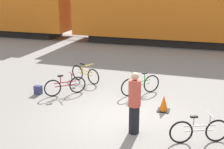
{
  "coord_description": "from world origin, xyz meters",
  "views": [
    {
      "loc": [
        2.57,
        -8.76,
        4.21
      ],
      "look_at": [
        -0.59,
        1.08,
        1.1
      ],
      "focal_mm": 50.0,
      "sensor_mm": 36.0,
      "label": 1
    }
  ],
  "objects_px": {
    "traffic_cone": "(164,104)",
    "bicycle_silver": "(199,131)",
    "bicycle_yellow": "(85,74)",
    "person_in_red": "(134,103)",
    "backpack": "(38,90)",
    "freight_train": "(174,1)",
    "bicycle_green": "(140,85)",
    "bicycle_maroon": "(65,86)"
  },
  "relations": [
    {
      "from": "bicycle_silver",
      "to": "person_in_red",
      "type": "height_order",
      "value": "person_in_red"
    },
    {
      "from": "bicycle_yellow",
      "to": "traffic_cone",
      "type": "xyz_separation_m",
      "value": [
        3.71,
        -2.1,
        -0.1
      ]
    },
    {
      "from": "traffic_cone",
      "to": "bicycle_maroon",
      "type": "bearing_deg",
      "value": 173.83
    },
    {
      "from": "bicycle_maroon",
      "to": "backpack",
      "type": "bearing_deg",
      "value": -165.31
    },
    {
      "from": "bicycle_yellow",
      "to": "backpack",
      "type": "relative_size",
      "value": 4.52
    },
    {
      "from": "bicycle_yellow",
      "to": "person_in_red",
      "type": "relative_size",
      "value": 0.85
    },
    {
      "from": "bicycle_green",
      "to": "backpack",
      "type": "distance_m",
      "value": 3.96
    },
    {
      "from": "bicycle_yellow",
      "to": "traffic_cone",
      "type": "distance_m",
      "value": 4.26
    },
    {
      "from": "freight_train",
      "to": "bicycle_silver",
      "type": "distance_m",
      "value": 13.99
    },
    {
      "from": "freight_train",
      "to": "bicycle_green",
      "type": "height_order",
      "value": "freight_train"
    },
    {
      "from": "freight_train",
      "to": "bicycle_green",
      "type": "xyz_separation_m",
      "value": [
        0.15,
        -10.32,
        -2.54
      ]
    },
    {
      "from": "bicycle_yellow",
      "to": "backpack",
      "type": "bearing_deg",
      "value": -120.78
    },
    {
      "from": "traffic_cone",
      "to": "freight_train",
      "type": "bearing_deg",
      "value": 96.13
    },
    {
      "from": "person_in_red",
      "to": "traffic_cone",
      "type": "bearing_deg",
      "value": 92.91
    },
    {
      "from": "bicycle_maroon",
      "to": "traffic_cone",
      "type": "bearing_deg",
      "value": -6.17
    },
    {
      "from": "bicycle_silver",
      "to": "traffic_cone",
      "type": "relative_size",
      "value": 2.8
    },
    {
      "from": "bicycle_green",
      "to": "bicycle_maroon",
      "type": "bearing_deg",
      "value": -161.21
    },
    {
      "from": "bicycle_maroon",
      "to": "person_in_red",
      "type": "height_order",
      "value": "person_in_red"
    },
    {
      "from": "bicycle_maroon",
      "to": "traffic_cone",
      "type": "relative_size",
      "value": 2.28
    },
    {
      "from": "person_in_red",
      "to": "traffic_cone",
      "type": "distance_m",
      "value": 2.04
    },
    {
      "from": "bicycle_green",
      "to": "backpack",
      "type": "relative_size",
      "value": 3.7
    },
    {
      "from": "freight_train",
      "to": "bicycle_yellow",
      "type": "xyz_separation_m",
      "value": [
        -2.46,
        -9.57,
        -2.56
      ]
    },
    {
      "from": "bicycle_silver",
      "to": "bicycle_maroon",
      "type": "bearing_deg",
      "value": 155.84
    },
    {
      "from": "bicycle_maroon",
      "to": "person_in_red",
      "type": "xyz_separation_m",
      "value": [
        3.27,
        -2.26,
        0.56
      ]
    },
    {
      "from": "person_in_red",
      "to": "bicycle_yellow",
      "type": "bearing_deg",
      "value": 148.64
    },
    {
      "from": "traffic_cone",
      "to": "bicycle_silver",
      "type": "bearing_deg",
      "value": -56.43
    },
    {
      "from": "bicycle_maroon",
      "to": "bicycle_green",
      "type": "height_order",
      "value": "bicycle_green"
    },
    {
      "from": "person_in_red",
      "to": "backpack",
      "type": "relative_size",
      "value": 5.34
    },
    {
      "from": "bicycle_green",
      "to": "bicycle_yellow",
      "type": "height_order",
      "value": "bicycle_green"
    },
    {
      "from": "freight_train",
      "to": "backpack",
      "type": "xyz_separation_m",
      "value": [
        -3.62,
        -11.52,
        -2.75
      ]
    },
    {
      "from": "bicycle_yellow",
      "to": "person_in_red",
      "type": "xyz_separation_m",
      "value": [
        3.14,
        -3.94,
        0.56
      ]
    },
    {
      "from": "bicycle_maroon",
      "to": "bicycle_yellow",
      "type": "distance_m",
      "value": 1.68
    },
    {
      "from": "freight_train",
      "to": "bicycle_maroon",
      "type": "bearing_deg",
      "value": -102.96
    },
    {
      "from": "bicycle_silver",
      "to": "bicycle_yellow",
      "type": "relative_size",
      "value": 1.0
    },
    {
      "from": "backpack",
      "to": "bicycle_yellow",
      "type": "bearing_deg",
      "value": 59.22
    },
    {
      "from": "bicycle_green",
      "to": "bicycle_yellow",
      "type": "xyz_separation_m",
      "value": [
        -2.61,
        0.75,
        -0.02
      ]
    },
    {
      "from": "freight_train",
      "to": "traffic_cone",
      "type": "height_order",
      "value": "freight_train"
    },
    {
      "from": "bicycle_yellow",
      "to": "bicycle_silver",
      "type": "bearing_deg",
      "value": -38.65
    },
    {
      "from": "freight_train",
      "to": "bicycle_silver",
      "type": "bearing_deg",
      "value": -79.58
    },
    {
      "from": "bicycle_maroon",
      "to": "backpack",
      "type": "xyz_separation_m",
      "value": [
        -1.03,
        -0.27,
        -0.18
      ]
    },
    {
      "from": "bicycle_green",
      "to": "bicycle_yellow",
      "type": "distance_m",
      "value": 2.71
    },
    {
      "from": "freight_train",
      "to": "person_in_red",
      "type": "bearing_deg",
      "value": -87.11
    }
  ]
}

